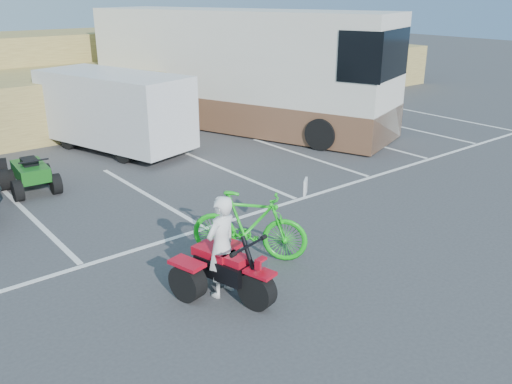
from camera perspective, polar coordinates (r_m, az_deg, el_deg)
ground at (r=9.91m, az=2.39°, el=-8.34°), size 100.00×100.00×0.00m
parking_stripes at (r=13.36m, az=-6.25°, el=-0.57°), size 28.00×5.16×0.01m
grass_embankment at (r=22.98m, az=-24.17°, el=10.34°), size 40.00×8.50×3.10m
red_trike_atv at (r=9.18m, az=-2.82°, el=-10.88°), size 1.63×1.94×1.10m
rider at (r=8.85m, az=-3.67°, el=-5.74°), size 0.72×0.56×1.74m
green_dirt_bike at (r=10.10m, az=-0.72°, el=-3.55°), size 1.88×2.08×1.32m
cargo_trailer at (r=17.62m, az=-14.71°, el=8.46°), size 3.41×5.53×2.41m
rv_motorhome at (r=20.13m, az=-1.77°, el=11.89°), size 6.58×11.66×4.09m
quad_atv_green at (r=14.81m, az=-22.35°, el=0.07°), size 1.23×1.57×0.97m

